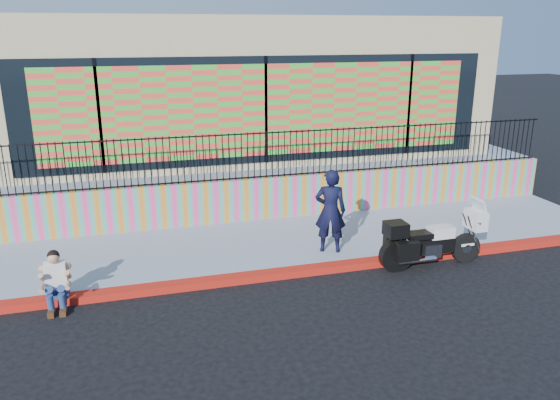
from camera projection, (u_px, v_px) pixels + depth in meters
name	position (u px, v px, depth m)	size (l,w,h in m)	color
ground	(315.00, 273.00, 11.46)	(90.00, 90.00, 0.00)	black
red_curb	(316.00, 269.00, 11.44)	(16.00, 0.30, 0.15)	red
sidewalk	(293.00, 241.00, 12.96)	(16.00, 3.00, 0.15)	gray
mural_wall	(275.00, 197.00, 14.24)	(16.00, 0.20, 1.10)	#FD4285
metal_fence	(275.00, 154.00, 13.90)	(15.80, 0.04, 1.20)	black
elevated_platform	(236.00, 158.00, 18.95)	(16.00, 10.00, 1.25)	gray
storefront_building	(236.00, 82.00, 17.97)	(14.00, 8.06, 4.00)	tan
police_motorcycle	(431.00, 240.00, 11.60)	(2.32, 0.77, 1.45)	black
police_officer	(330.00, 211.00, 11.94)	(0.68, 0.45, 1.88)	black
seated_man	(56.00, 286.00, 9.87)	(0.54, 0.71, 1.06)	navy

